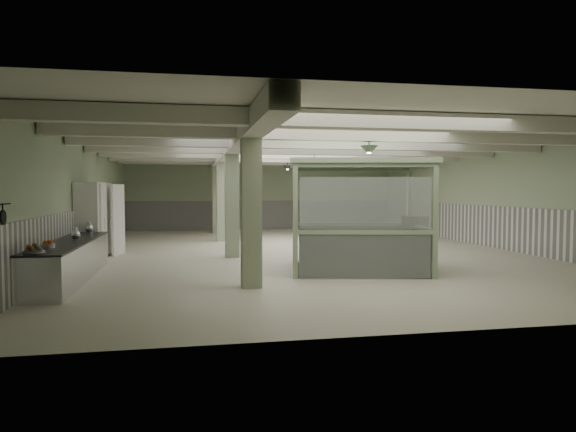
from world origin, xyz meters
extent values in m
plane|color=beige|center=(0.00, 0.00, 0.00)|extent=(20.00, 20.00, 0.00)
cube|color=white|center=(0.00, 0.00, 3.60)|extent=(14.00, 20.00, 0.02)
cube|color=#93A382|center=(0.00, 10.00, 1.80)|extent=(14.00, 0.02, 3.60)
cube|color=#93A382|center=(0.00, -10.00, 1.80)|extent=(14.00, 0.02, 3.60)
cube|color=#93A382|center=(-7.00, 0.00, 1.80)|extent=(0.02, 20.00, 3.60)
cube|color=#93A382|center=(7.00, 0.00, 1.80)|extent=(0.02, 20.00, 3.60)
cube|color=silver|center=(-6.97, 0.00, 0.75)|extent=(0.05, 19.90, 1.50)
cube|color=silver|center=(6.97, 0.00, 0.75)|extent=(0.05, 19.90, 1.50)
cube|color=silver|center=(0.00, 9.97, 0.75)|extent=(13.90, 0.05, 1.50)
cube|color=beige|center=(-2.50, 0.00, 3.38)|extent=(0.45, 19.90, 0.40)
cube|color=beige|center=(0.00, -7.50, 3.42)|extent=(13.90, 0.35, 0.32)
cube|color=beige|center=(0.00, -5.00, 3.42)|extent=(13.90, 0.35, 0.32)
cube|color=beige|center=(0.00, -2.50, 3.42)|extent=(13.90, 0.35, 0.32)
cube|color=beige|center=(0.00, 0.00, 3.42)|extent=(13.90, 0.35, 0.32)
cube|color=beige|center=(0.00, 2.50, 3.42)|extent=(13.90, 0.35, 0.32)
cube|color=beige|center=(0.00, 5.00, 3.42)|extent=(13.90, 0.35, 0.32)
cube|color=beige|center=(0.00, 7.50, 3.42)|extent=(13.90, 0.35, 0.32)
cube|color=#96A484|center=(-2.50, -6.00, 1.80)|extent=(0.42, 0.42, 3.60)
cube|color=#96A484|center=(-2.50, -1.00, 1.80)|extent=(0.42, 0.42, 3.60)
cube|color=#96A484|center=(-2.50, 4.00, 1.80)|extent=(0.42, 0.42, 3.60)
cube|color=#96A484|center=(-2.50, 8.00, 1.80)|extent=(0.42, 0.42, 3.60)
cone|color=#293729|center=(0.50, -5.00, 3.05)|extent=(0.44, 0.44, 0.22)
cone|color=#293729|center=(0.50, 0.50, 3.05)|extent=(0.44, 0.44, 0.22)
cone|color=#293729|center=(0.50, 5.50, 3.05)|extent=(0.44, 0.44, 0.22)
cube|color=silver|center=(-6.54, -4.38, 0.44)|extent=(0.89, 5.27, 0.88)
cube|color=black|center=(-6.54, -4.38, 0.89)|extent=(0.93, 5.31, 0.04)
cylinder|color=#B2B2B7|center=(-6.63, -5.75, 0.94)|extent=(0.27, 0.27, 0.09)
cylinder|color=black|center=(-6.88, -7.53, 1.63)|extent=(0.03, 0.25, 0.25)
cube|color=white|center=(-6.65, -0.48, 1.21)|extent=(0.66, 2.63, 2.42)
cube|color=white|center=(-6.29, -1.09, 1.21)|extent=(0.06, 0.99, 2.32)
cube|color=white|center=(-6.17, 0.23, 1.21)|extent=(0.28, 0.98, 2.32)
cube|color=silver|center=(-6.25, -1.09, 1.21)|extent=(0.02, 0.05, 0.30)
cube|color=silver|center=(-6.25, 0.12, 1.21)|extent=(0.02, 0.05, 0.30)
cube|color=#8DA382|center=(-1.36, -5.16, 1.36)|extent=(0.14, 0.14, 2.72)
cube|color=#8DA382|center=(-0.80, -2.50, 1.36)|extent=(0.14, 0.14, 2.72)
cube|color=#8DA382|center=(1.83, -5.84, 1.36)|extent=(0.14, 0.14, 2.72)
cube|color=#8DA382|center=(2.39, -3.18, 1.36)|extent=(0.14, 0.14, 2.72)
cube|color=#8DA382|center=(0.52, -4.17, 2.78)|extent=(4.05, 3.63, 0.12)
cube|color=silver|center=(0.24, -5.50, 0.55)|extent=(3.01, 0.69, 1.05)
cube|color=silver|center=(0.24, -5.50, 1.78)|extent=(3.01, 0.69, 1.22)
cube|color=silver|center=(0.80, -2.84, 0.55)|extent=(3.01, 0.69, 1.05)
cube|color=silver|center=(0.80, -2.84, 1.78)|extent=(3.01, 0.69, 1.22)
cube|color=silver|center=(-1.08, -3.83, 0.55)|extent=(0.58, 2.48, 1.05)
cube|color=silver|center=(-1.08, -3.83, 1.78)|extent=(0.58, 2.48, 1.22)
cube|color=silver|center=(2.11, -4.51, 0.55)|extent=(0.58, 2.48, 1.05)
cube|color=silver|center=(2.11, -4.51, 1.78)|extent=(0.58, 2.48, 1.22)
cube|color=#595A4B|center=(2.30, -3.74, 0.69)|extent=(0.59, 0.72, 1.37)
camera|label=1|loc=(-3.80, -16.89, 2.11)|focal=32.00mm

